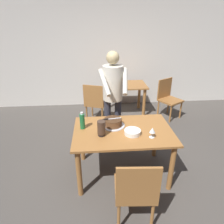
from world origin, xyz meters
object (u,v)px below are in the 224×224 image
plate_stack (132,132)px  wine_glass_near (152,130)px  person_cutting_cake (113,92)px  main_dining_table (123,137)px  cake_knife (108,119)px  background_chair_0 (96,102)px  chair_near_side (136,190)px  water_bottle (82,121)px  background_table (125,91)px  background_chair_1 (168,97)px  hurricane_lamp (101,128)px  cake_on_platter (113,123)px

plate_stack → wine_glass_near: bearing=-23.5°
person_cutting_cake → main_dining_table: bearing=-82.8°
plate_stack → person_cutting_cake: (-0.19, 0.78, 0.30)m
cake_knife → wine_glass_near: bearing=-31.7°
wine_glass_near → person_cutting_cake: bearing=116.1°
background_chair_0 → wine_glass_near: bearing=-69.6°
cake_knife → wine_glass_near: (0.55, -0.34, -0.01)m
wine_glass_near → chair_near_side: 0.78m
water_bottle → background_table: bearing=66.4°
person_cutting_cake → background_chair_1: 1.93m
water_bottle → background_chair_1: size_ratio=0.28×
main_dining_table → cake_knife: size_ratio=5.06×
plate_stack → hurricane_lamp: 0.42m
plate_stack → main_dining_table: bearing=133.9°
main_dining_table → background_chair_0: size_ratio=1.52×
wine_glass_near → water_bottle: size_ratio=0.58×
cake_on_platter → cake_knife: size_ratio=1.26×
main_dining_table → background_table: bearing=81.2°
water_bottle → background_chair_1: water_bottle is taller
plate_stack → wine_glass_near: wine_glass_near is taller
plate_stack → background_chair_1: background_chair_1 is taller
plate_stack → person_cutting_cake: person_cutting_cake is taller
cake_on_platter → chair_near_side: size_ratio=0.38×
cake_knife → person_cutting_cake: 0.59m
main_dining_table → water_bottle: (-0.56, 0.10, 0.23)m
main_dining_table → cake_on_platter: (-0.13, 0.13, 0.17)m
hurricane_lamp → chair_near_side: 0.87m
hurricane_lamp → person_cutting_cake: bearing=74.3°
wine_glass_near → person_cutting_cake: size_ratio=0.08×
plate_stack → chair_near_side: size_ratio=0.24×
chair_near_side → background_chair_0: (-0.40, 2.55, 0.00)m
plate_stack → person_cutting_cake: bearing=104.0°
person_cutting_cake → background_chair_0: 1.24m
hurricane_lamp → wine_glass_near: bearing=-9.2°
background_table → background_chair_0: 0.81m
cake_knife → background_chair_0: background_chair_0 is taller
cake_on_platter → background_table: size_ratio=0.34×
background_table → background_chair_1: bearing=-15.2°
main_dining_table → person_cutting_cake: bearing=97.2°
water_bottle → person_cutting_cake: person_cutting_cake is taller
plate_stack → cake_on_platter: bearing=134.3°
water_bottle → hurricane_lamp: water_bottle is taller
background_table → person_cutting_cake: bearing=-105.8°
plate_stack → background_chair_0: (-0.48, 1.83, -0.29)m
cake_knife → background_table: 2.09m
hurricane_lamp → person_cutting_cake: (0.22, 0.78, 0.22)m
background_table → main_dining_table: bearing=-98.8°
water_bottle → hurricane_lamp: 0.33m
wine_glass_near → background_table: wine_glass_near is taller
water_bottle → hurricane_lamp: bearing=-39.0°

